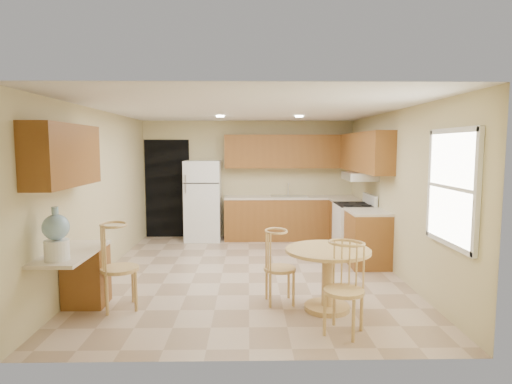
{
  "coord_description": "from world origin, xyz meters",
  "views": [
    {
      "loc": [
        -0.01,
        -6.46,
        1.94
      ],
      "look_at": [
        0.12,
        0.3,
        1.23
      ],
      "focal_mm": 30.0,
      "sensor_mm": 36.0,
      "label": 1
    }
  ],
  "objects_px": {
    "refrigerator": "(203,201)",
    "water_crock": "(56,236)",
    "chair_desk": "(117,260)",
    "stove": "(354,228)",
    "chair_table_a": "(280,261)",
    "dining_table": "(328,270)",
    "chair_table_b": "(346,282)"
  },
  "relations": [
    {
      "from": "refrigerator",
      "to": "water_crock",
      "type": "relative_size",
      "value": 2.97
    },
    {
      "from": "refrigerator",
      "to": "chair_desk",
      "type": "distance_m",
      "value": 3.99
    },
    {
      "from": "stove",
      "to": "chair_table_a",
      "type": "bearing_deg",
      "value": -121.15
    },
    {
      "from": "dining_table",
      "to": "stove",
      "type": "bearing_deg",
      "value": 69.94
    },
    {
      "from": "chair_table_b",
      "to": "refrigerator",
      "type": "bearing_deg",
      "value": -37.47
    },
    {
      "from": "water_crock",
      "to": "chair_desk",
      "type": "bearing_deg",
      "value": 49.77
    },
    {
      "from": "dining_table",
      "to": "refrigerator",
      "type": "bearing_deg",
      "value": 115.62
    },
    {
      "from": "water_crock",
      "to": "stove",
      "type": "bearing_deg",
      "value": 39.62
    },
    {
      "from": "stove",
      "to": "dining_table",
      "type": "distance_m",
      "value": 2.89
    },
    {
      "from": "chair_table_b",
      "to": "water_crock",
      "type": "bearing_deg",
      "value": 26.15
    },
    {
      "from": "chair_table_a",
      "to": "chair_desk",
      "type": "bearing_deg",
      "value": -91.3
    },
    {
      "from": "refrigerator",
      "to": "stove",
      "type": "xyz_separation_m",
      "value": [
        2.88,
        -1.22,
        -0.36
      ]
    },
    {
      "from": "chair_table_b",
      "to": "water_crock",
      "type": "height_order",
      "value": "water_crock"
    },
    {
      "from": "refrigerator",
      "to": "chair_table_a",
      "type": "relative_size",
      "value": 1.82
    },
    {
      "from": "chair_table_a",
      "to": "refrigerator",
      "type": "bearing_deg",
      "value": -166.8
    },
    {
      "from": "chair_table_b",
      "to": "chair_table_a",
      "type": "bearing_deg",
      "value": -26.39
    },
    {
      "from": "refrigerator",
      "to": "chair_table_a",
      "type": "bearing_deg",
      "value": -70.49
    },
    {
      "from": "stove",
      "to": "water_crock",
      "type": "bearing_deg",
      "value": -140.38
    },
    {
      "from": "stove",
      "to": "refrigerator",
      "type": "bearing_deg",
      "value": 157.01
    },
    {
      "from": "stove",
      "to": "dining_table",
      "type": "relative_size",
      "value": 1.08
    },
    {
      "from": "refrigerator",
      "to": "chair_table_b",
      "type": "height_order",
      "value": "refrigerator"
    },
    {
      "from": "refrigerator",
      "to": "chair_desk",
      "type": "relative_size",
      "value": 1.62
    },
    {
      "from": "chair_table_a",
      "to": "water_crock",
      "type": "xyz_separation_m",
      "value": [
        -2.38,
        -0.7,
        0.47
      ]
    },
    {
      "from": "chair_desk",
      "to": "stove",
      "type": "bearing_deg",
      "value": 107.3
    },
    {
      "from": "stove",
      "to": "chair_table_b",
      "type": "xyz_separation_m",
      "value": [
        -0.94,
        -3.45,
        0.11
      ]
    },
    {
      "from": "chair_table_a",
      "to": "chair_desk",
      "type": "distance_m",
      "value": 1.94
    },
    {
      "from": "chair_table_a",
      "to": "chair_table_b",
      "type": "bearing_deg",
      "value": 27.26
    },
    {
      "from": "refrigerator",
      "to": "stove",
      "type": "height_order",
      "value": "refrigerator"
    },
    {
      "from": "refrigerator",
      "to": "chair_desk",
      "type": "height_order",
      "value": "refrigerator"
    },
    {
      "from": "chair_table_a",
      "to": "water_crock",
      "type": "height_order",
      "value": "water_crock"
    },
    {
      "from": "stove",
      "to": "water_crock",
      "type": "xyz_separation_m",
      "value": [
        -3.92,
        -3.25,
        0.55
      ]
    },
    {
      "from": "chair_table_a",
      "to": "chair_desk",
      "type": "xyz_separation_m",
      "value": [
        -1.93,
        -0.17,
        0.07
      ]
    }
  ]
}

